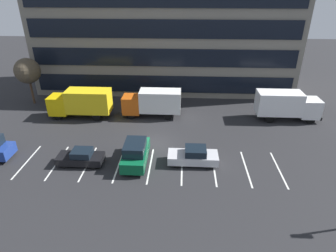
{
  "coord_description": "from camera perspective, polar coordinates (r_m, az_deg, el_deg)",
  "views": [
    {
      "loc": [
        2.72,
        -24.69,
        14.62
      ],
      "look_at": [
        1.3,
        1.3,
        1.4
      ],
      "focal_mm": 30.72,
      "sensor_mm": 36.0,
      "label": 1
    }
  ],
  "objects": [
    {
      "name": "sedan_black",
      "position": [
        26.6,
        -16.9,
        -5.98
      ],
      "size": [
        4.03,
        1.69,
        1.44
      ],
      "color": "black",
      "rests_on": "ground_plane"
    },
    {
      "name": "ground_plane",
      "position": [
        28.82,
        -2.73,
        -3.59
      ],
      "size": [
        120.0,
        120.0,
        0.0
      ],
      "primitive_type": "plane",
      "color": "#262628"
    },
    {
      "name": "sedan_silver",
      "position": [
        25.63,
        5.08,
        -5.96
      ],
      "size": [
        4.42,
        1.85,
        1.58
      ],
      "color": "silver",
      "rests_on": "ground_plane"
    },
    {
      "name": "suv_forest",
      "position": [
        25.61,
        -6.45,
        -5.29
      ],
      "size": [
        2.02,
        4.75,
        2.15
      ],
      "color": "#0C5933",
      "rests_on": "ground_plane"
    },
    {
      "name": "box_truck_white",
      "position": [
        35.8,
        22.47,
        3.99
      ],
      "size": [
        7.25,
        2.4,
        3.36
      ],
      "color": "white",
      "rests_on": "ground_plane"
    },
    {
      "name": "bare_tree",
      "position": [
        41.04,
        -26.13,
        9.77
      ],
      "size": [
        3.2,
        3.2,
        6.0
      ],
      "color": "#473323",
      "rests_on": "ground_plane"
    },
    {
      "name": "box_truck_yellow_all",
      "position": [
        35.21,
        -16.85,
        4.56
      ],
      "size": [
        7.29,
        2.42,
        3.38
      ],
      "color": "yellow",
      "rests_on": "ground_plane"
    },
    {
      "name": "office_building",
      "position": [
        42.9,
        -0.56,
        21.82
      ],
      "size": [
        36.02,
        10.45,
        21.6
      ],
      "color": "slate",
      "rests_on": "ground_plane"
    },
    {
      "name": "box_truck_orange",
      "position": [
        34.01,
        -3.03,
        4.78
      ],
      "size": [
        6.97,
        2.31,
        3.23
      ],
      "color": "#D85914",
      "rests_on": "ground_plane"
    },
    {
      "name": "lot_markings",
      "position": [
        25.7,
        -3.54,
        -7.79
      ],
      "size": [
        22.54,
        5.4,
        0.01
      ],
      "color": "silver",
      "rests_on": "ground_plane"
    }
  ]
}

